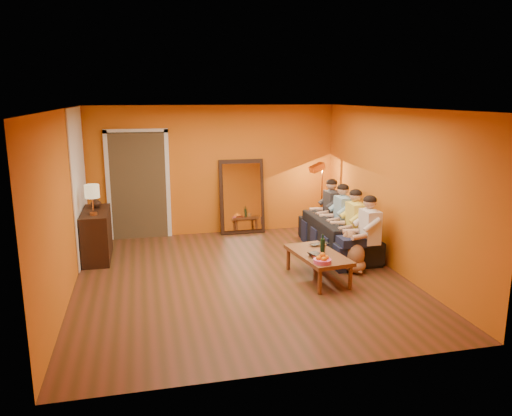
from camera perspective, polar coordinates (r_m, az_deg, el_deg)
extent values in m
cube|color=brown|center=(7.84, -1.68, -8.07)|extent=(5.00, 5.50, 0.00)
cube|color=white|center=(7.33, -1.81, 11.30)|extent=(5.00, 5.50, 0.00)
cube|color=#CF6518|center=(10.14, -4.84, 4.30)|extent=(5.00, 0.00, 2.60)
cube|color=#CF6518|center=(7.41, -21.06, 0.32)|extent=(0.00, 5.50, 2.60)
cube|color=#CF6518|center=(8.33, 15.38, 2.02)|extent=(0.00, 5.50, 2.60)
cube|color=white|center=(9.11, -19.55, 2.64)|extent=(0.02, 1.90, 2.58)
cube|color=#3F2D19|center=(10.16, -13.28, 2.58)|extent=(1.06, 0.30, 2.10)
cube|color=white|center=(10.06, -16.53, 2.30)|extent=(0.08, 0.06, 2.20)
cube|color=white|center=(10.05, -10.03, 2.63)|extent=(0.08, 0.06, 2.20)
cube|color=white|center=(9.91, -13.60, 8.56)|extent=(1.22, 0.06, 0.08)
cube|color=black|center=(10.21, -1.63, 1.32)|extent=(0.92, 0.27, 1.51)
cube|color=white|center=(10.17, -1.58, 1.27)|extent=(0.78, 0.21, 1.35)
cube|color=black|center=(9.08, -17.73, -2.94)|extent=(0.44, 1.18, 0.85)
imported|color=black|center=(9.22, 9.33, -3.00)|extent=(2.12, 0.83, 0.62)
cylinder|color=black|center=(7.67, 7.62, -4.12)|extent=(0.07, 0.07, 0.31)
imported|color=#B27F3F|center=(7.87, 7.64, -4.46)|extent=(0.13, 0.13, 0.10)
imported|color=black|center=(8.11, 7.45, -4.22)|extent=(0.38, 0.29, 0.03)
imported|color=black|center=(7.50, 6.34, -5.61)|extent=(0.21, 0.28, 0.03)
imported|color=#9F2512|center=(7.50, 6.39, -5.42)|extent=(0.20, 0.26, 0.02)
imported|color=black|center=(7.48, 6.37, -5.33)|extent=(0.22, 0.25, 0.02)
imported|color=black|center=(9.20, -17.84, 0.60)|extent=(0.18, 0.18, 0.19)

